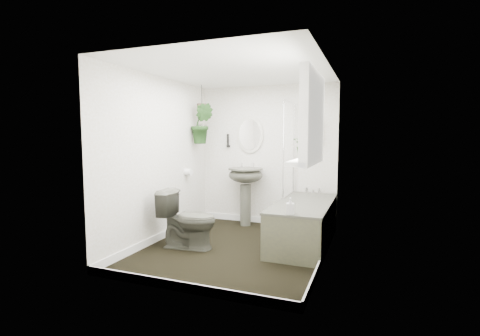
% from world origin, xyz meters
% --- Properties ---
extents(floor, '(2.30, 2.80, 0.02)m').
position_xyz_m(floor, '(0.00, 0.00, -0.01)').
color(floor, black).
rests_on(floor, ground).
extents(ceiling, '(2.30, 2.80, 0.02)m').
position_xyz_m(ceiling, '(0.00, 0.00, 2.31)').
color(ceiling, white).
rests_on(ceiling, ground).
extents(wall_back, '(2.30, 0.02, 2.30)m').
position_xyz_m(wall_back, '(0.00, 1.41, 1.15)').
color(wall_back, white).
rests_on(wall_back, ground).
extents(wall_front, '(2.30, 0.02, 2.30)m').
position_xyz_m(wall_front, '(0.00, -1.41, 1.15)').
color(wall_front, white).
rests_on(wall_front, ground).
extents(wall_left, '(0.02, 2.80, 2.30)m').
position_xyz_m(wall_left, '(-1.16, 0.00, 1.15)').
color(wall_left, white).
rests_on(wall_left, ground).
extents(wall_right, '(0.02, 2.80, 2.30)m').
position_xyz_m(wall_right, '(1.16, 0.00, 1.15)').
color(wall_right, white).
rests_on(wall_right, ground).
extents(skirting, '(2.30, 2.80, 0.10)m').
position_xyz_m(skirting, '(0.00, 0.00, 0.05)').
color(skirting, white).
rests_on(skirting, floor).
extents(bathtub, '(0.72, 1.72, 0.58)m').
position_xyz_m(bathtub, '(0.80, 0.50, 0.29)').
color(bathtub, '#3F4036').
rests_on(bathtub, floor).
extents(bath_screen, '(0.04, 0.72, 1.40)m').
position_xyz_m(bath_screen, '(0.47, 0.99, 1.28)').
color(bath_screen, silver).
rests_on(bath_screen, bathtub).
extents(shower_box, '(0.20, 0.10, 0.35)m').
position_xyz_m(shower_box, '(0.80, 1.34, 1.55)').
color(shower_box, white).
rests_on(shower_box, wall_back).
extents(oval_mirror, '(0.46, 0.03, 0.62)m').
position_xyz_m(oval_mirror, '(-0.28, 1.37, 1.50)').
color(oval_mirror, beige).
rests_on(oval_mirror, wall_back).
extents(wall_sconce, '(0.04, 0.04, 0.22)m').
position_xyz_m(wall_sconce, '(-0.68, 1.36, 1.40)').
color(wall_sconce, black).
rests_on(wall_sconce, wall_back).
extents(toilet_roll_holder, '(0.11, 0.11, 0.11)m').
position_xyz_m(toilet_roll_holder, '(-1.10, 0.70, 0.90)').
color(toilet_roll_holder, white).
rests_on(toilet_roll_holder, wall_left).
extents(window_recess, '(0.08, 1.00, 0.90)m').
position_xyz_m(window_recess, '(1.09, -0.70, 1.65)').
color(window_recess, white).
rests_on(window_recess, wall_right).
extents(window_sill, '(0.18, 1.00, 0.04)m').
position_xyz_m(window_sill, '(1.02, -0.70, 1.23)').
color(window_sill, white).
rests_on(window_sill, wall_right).
extents(window_blinds, '(0.01, 0.86, 0.76)m').
position_xyz_m(window_blinds, '(1.04, -0.70, 1.65)').
color(window_blinds, white).
rests_on(window_blinds, wall_right).
extents(toilet, '(0.79, 0.50, 0.76)m').
position_xyz_m(toilet, '(-0.60, -0.20, 0.38)').
color(toilet, '#3F4036').
rests_on(toilet, floor).
extents(pedestal_sink, '(0.60, 0.52, 0.96)m').
position_xyz_m(pedestal_sink, '(-0.28, 1.15, 0.48)').
color(pedestal_sink, '#3F4036').
rests_on(pedestal_sink, floor).
extents(sill_plant, '(0.29, 0.27, 0.26)m').
position_xyz_m(sill_plant, '(0.97, -0.44, 1.38)').
color(sill_plant, black).
rests_on(sill_plant, window_sill).
extents(hanging_plant, '(0.42, 0.37, 0.65)m').
position_xyz_m(hanging_plant, '(-0.97, 0.95, 1.67)').
color(hanging_plant, black).
rests_on(hanging_plant, ceiling).
extents(soap_bottle, '(0.10, 0.10, 0.19)m').
position_xyz_m(soap_bottle, '(0.79, -0.29, 0.68)').
color(soap_bottle, black).
rests_on(soap_bottle, bathtub).
extents(hanging_pot, '(0.16, 0.16, 0.12)m').
position_xyz_m(hanging_pot, '(-0.97, 0.95, 1.94)').
color(hanging_pot, '#4D3F30').
rests_on(hanging_pot, ceiling).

